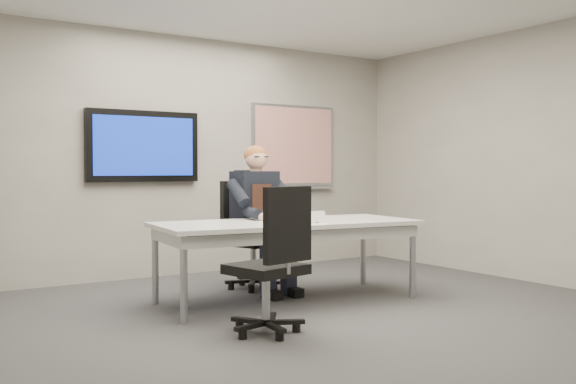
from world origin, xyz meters
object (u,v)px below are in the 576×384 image
office_chair_far (250,255)px  laptop (280,213)px  office_chair_near (270,288)px  seated_person (264,233)px  conference_table (287,230)px

office_chair_far → laptop: bearing=-105.6°
office_chair_far → office_chair_near: 1.91m
seated_person → laptop: bearing=-92.3°
office_chair_far → seated_person: (0.02, -0.27, 0.25)m
conference_table → laptop: bearing=79.0°
conference_table → laptop: (0.07, 0.22, 0.15)m
conference_table → office_chair_near: office_chair_near is taller
office_chair_far → seated_person: seated_person is taller
office_chair_far → office_chair_near: office_chair_far is taller
seated_person → laptop: 0.35m
laptop → seated_person: bearing=70.4°
conference_table → laptop: laptop is taller
seated_person → conference_table: bearing=-101.6°
office_chair_near → seated_person: bearing=-131.3°
office_chair_far → seated_person: bearing=-105.7°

